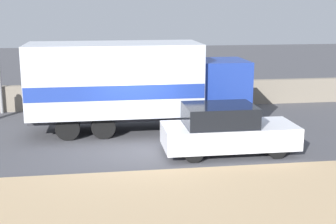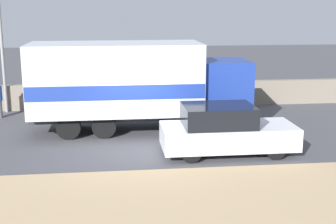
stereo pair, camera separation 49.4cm
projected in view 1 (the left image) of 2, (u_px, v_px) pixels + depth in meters
ground_plane at (139, 149)px, 15.87m from camera, size 80.00×80.00×0.00m
dirt_shoulder_foreground at (161, 223)px, 10.47m from camera, size 60.00×6.83×0.04m
stone_wall_backdrop at (127, 95)px, 22.16m from camera, size 60.00×0.35×1.18m
box_truck at (131, 83)px, 17.76m from camera, size 8.32×2.62×3.41m
car_hatchback at (226, 130)px, 15.33m from camera, size 4.37×1.81×1.63m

